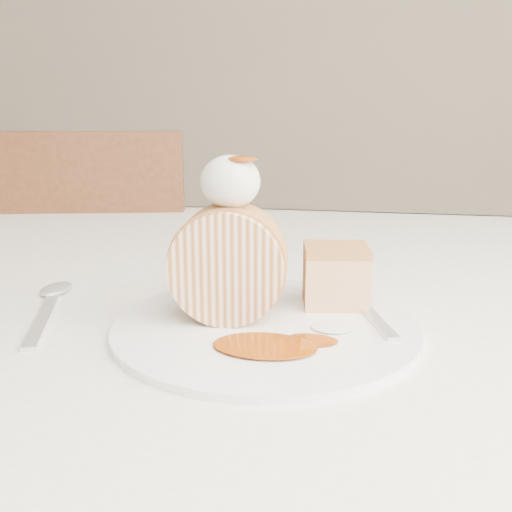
# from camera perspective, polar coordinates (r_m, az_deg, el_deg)

# --- Properties ---
(table) EXTENTS (1.40, 0.90, 0.75)m
(table) POSITION_cam_1_polar(r_m,az_deg,el_deg) (0.69, 2.64, -9.06)
(table) COLOR beige
(table) RESTS_ON ground
(chair_far) EXTENTS (0.51, 0.51, 0.90)m
(chair_far) POSITION_cam_1_polar(r_m,az_deg,el_deg) (1.29, -16.05, -5.37)
(chair_far) COLOR brown
(chair_far) RESTS_ON ground
(plate) EXTENTS (0.30, 0.30, 0.01)m
(plate) POSITION_cam_1_polar(r_m,az_deg,el_deg) (0.49, 0.94, -7.05)
(plate) COLOR white
(plate) RESTS_ON table
(roulade_slice) EXTENTS (0.10, 0.06, 0.10)m
(roulade_slice) POSITION_cam_1_polar(r_m,az_deg,el_deg) (0.49, -2.78, -0.83)
(roulade_slice) COLOR beige
(roulade_slice) RESTS_ON plate
(cake_chunk) EXTENTS (0.07, 0.06, 0.05)m
(cake_chunk) POSITION_cam_1_polar(r_m,az_deg,el_deg) (0.54, 7.93, -2.30)
(cake_chunk) COLOR #BE8448
(cake_chunk) RESTS_ON plate
(whipped_cream) EXTENTS (0.05, 0.05, 0.04)m
(whipped_cream) POSITION_cam_1_polar(r_m,az_deg,el_deg) (0.48, -2.56, 7.44)
(whipped_cream) COLOR white
(whipped_cream) RESTS_ON roulade_slice
(caramel_drizzle) EXTENTS (0.03, 0.02, 0.01)m
(caramel_drizzle) POSITION_cam_1_polar(r_m,az_deg,el_deg) (0.47, -1.38, 10.35)
(caramel_drizzle) COLOR #863505
(caramel_drizzle) RESTS_ON whipped_cream
(caramel_pool) EXTENTS (0.09, 0.06, 0.00)m
(caramel_pool) POSITION_cam_1_polar(r_m,az_deg,el_deg) (0.44, 0.90, -8.93)
(caramel_pool) COLOR #863505
(caramel_pool) RESTS_ON plate
(fork) EXTENTS (0.07, 0.15, 0.00)m
(fork) POSITION_cam_1_polar(r_m,az_deg,el_deg) (0.52, 11.50, -5.83)
(fork) COLOR silver
(fork) RESTS_ON plate
(spoon) EXTENTS (0.08, 0.16, 0.00)m
(spoon) POSITION_cam_1_polar(r_m,az_deg,el_deg) (0.55, -20.59, -6.02)
(spoon) COLOR silver
(spoon) RESTS_ON table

